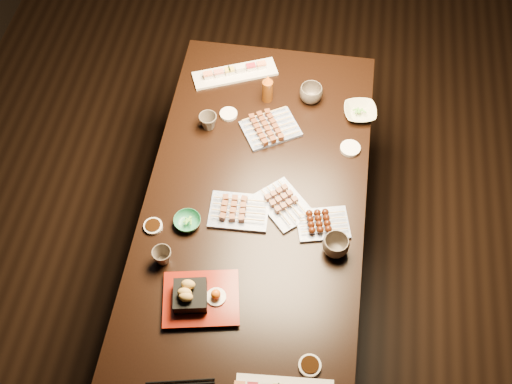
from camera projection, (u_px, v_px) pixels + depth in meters
ground at (283, 221)px, 3.44m from camera, size 5.00×5.00×0.00m
dining_table at (254, 249)px, 2.92m from camera, size 1.01×1.85×0.75m
sushi_platter_far at (235, 71)px, 2.99m from camera, size 0.40×0.25×0.05m
yakitori_plate_center at (239, 209)px, 2.57m from camera, size 0.24×0.18×0.06m
yakitori_plate_right at (284, 202)px, 2.59m from camera, size 0.27×0.27×0.06m
yakitori_plate_left at (271, 126)px, 2.80m from camera, size 0.29×0.27×0.06m
tsukune_plate at (323, 222)px, 2.54m from camera, size 0.23×0.19×0.05m
edamame_bowl_green at (187, 222)px, 2.55m from camera, size 0.14×0.14×0.03m
edamame_bowl_cream at (360, 112)px, 2.86m from camera, size 0.17×0.17×0.04m
tempura_tray at (200, 295)px, 2.34m from camera, size 0.32×0.27×0.10m
teacup_near_left at (162, 256)px, 2.44m from camera, size 0.09×0.09×0.07m
teacup_mid_right at (336, 246)px, 2.46m from camera, size 0.14×0.14×0.08m
teacup_far_left at (208, 122)px, 2.81m from camera, size 0.08×0.08×0.07m
teacup_far_right at (311, 94)px, 2.89m from camera, size 0.11×0.11×0.08m
condiment_bottle at (268, 88)px, 2.86m from camera, size 0.06×0.06×0.15m
sauce_dish_west at (153, 226)px, 2.55m from camera, size 0.09×0.09×0.01m
sauce_dish_east at (350, 148)px, 2.76m from camera, size 0.10×0.10×0.02m
sauce_dish_se at (310, 365)px, 2.24m from camera, size 0.11×0.11×0.01m
sauce_dish_nw at (229, 114)px, 2.87m from camera, size 0.10×0.10×0.01m
chopsticks_near at (180, 383)px, 2.21m from camera, size 0.24×0.07×0.01m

